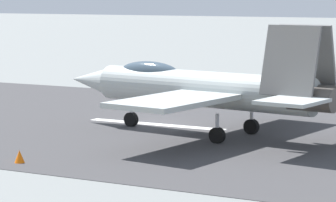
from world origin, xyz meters
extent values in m
plane|color=slate|center=(0.00, 0.00, 0.00)|extent=(400.00, 400.00, 0.00)
cube|color=#3D3B3D|center=(0.00, 0.00, 0.01)|extent=(240.00, 26.00, 0.02)
cube|color=white|center=(-0.23, 0.00, 0.02)|extent=(8.00, 0.70, 0.00)
cylinder|color=#ADB6B4|center=(-3.87, 1.77, 2.29)|extent=(12.00, 3.34, 1.78)
cone|color=#ADB6B4|center=(3.37, 0.80, 2.29)|extent=(2.91, 1.87, 1.52)
ellipsoid|color=#3F5160|center=(-0.55, 1.32, 2.96)|extent=(3.71, 1.57, 1.10)
cylinder|color=#47423D|center=(-9.83, 3.12, 2.29)|extent=(2.33, 1.38, 1.10)
cylinder|color=#47423D|center=(-9.97, 2.03, 2.29)|extent=(2.33, 1.38, 1.10)
cube|color=#ADB6B4|center=(-4.33, 5.85, 2.19)|extent=(4.19, 6.60, 0.24)
cube|color=#ADB6B4|center=(-5.39, -2.06, 2.19)|extent=(4.19, 6.60, 0.24)
cube|color=#ADB6B4|center=(-9.58, 4.95, 2.39)|extent=(2.75, 3.09, 0.16)
cube|color=slate|center=(-8.88, 3.34, 3.99)|extent=(2.70, 1.28, 3.14)
cube|color=slate|center=(-9.11, 1.56, 3.99)|extent=(2.70, 1.28, 3.14)
cylinder|color=silver|center=(0.65, 1.16, 0.70)|extent=(0.18, 0.18, 1.40)
cylinder|color=black|center=(0.65, 1.16, 0.38)|extent=(0.79, 0.40, 0.76)
cylinder|color=silver|center=(-5.44, 3.59, 0.70)|extent=(0.18, 0.18, 1.40)
cylinder|color=black|center=(-5.44, 3.59, 0.38)|extent=(0.79, 0.40, 0.76)
cylinder|color=silver|center=(-5.87, 0.42, 0.70)|extent=(0.18, 0.18, 1.40)
cylinder|color=black|center=(-5.87, 0.42, 0.38)|extent=(0.79, 0.40, 0.76)
cone|color=orange|center=(-0.15, 11.63, 0.28)|extent=(0.44, 0.44, 0.55)
camera|label=1|loc=(-21.54, 38.82, 6.96)|focal=89.68mm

